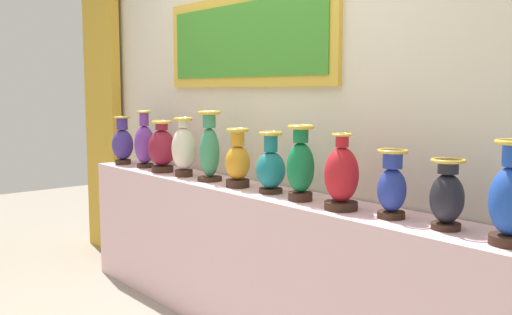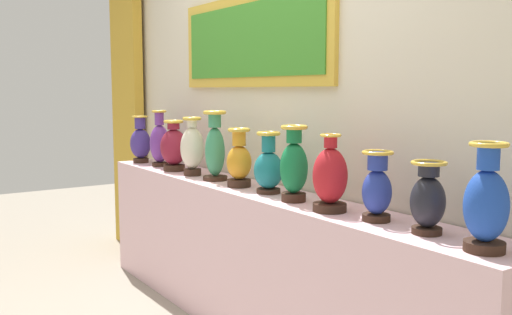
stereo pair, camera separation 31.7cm
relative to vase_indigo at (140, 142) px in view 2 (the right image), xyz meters
name	(u,v)px [view 2 (the right image)]	position (x,y,z in m)	size (l,w,h in m)	color
display_shelf	(256,262)	(1.47, 0.06, -0.58)	(3.25, 0.38, 0.84)	beige
back_wall	(291,87)	(1.46, 0.31, 0.41)	(5.12, 0.14, 2.79)	beige
curtain_gold	(127,111)	(-0.74, 0.19, 0.21)	(0.53, 0.08, 2.41)	gold
vase_indigo	(140,142)	(0.00, 0.00, 0.00)	(0.16, 0.16, 0.36)	#382319
vase_violet	(160,142)	(0.26, 0.04, 0.02)	(0.14, 0.14, 0.40)	#382319
vase_burgundy	(174,147)	(0.54, 0.01, 0.00)	(0.18, 0.18, 0.35)	#382319
vase_ivory	(192,148)	(0.81, 0.02, 0.02)	(0.15, 0.15, 0.38)	#382319
vase_jade	(215,148)	(1.06, 0.04, 0.04)	(0.15, 0.15, 0.43)	#382319
vase_amber	(239,161)	(1.34, 0.03, -0.01)	(0.14, 0.14, 0.34)	#382319
vase_teal	(268,167)	(1.61, 0.05, -0.02)	(0.16, 0.16, 0.33)	#382319
vase_emerald	(294,166)	(1.86, 0.02, 0.02)	(0.14, 0.14, 0.38)	#382319
vase_crimson	(330,178)	(2.14, 0.01, 0.00)	(0.16, 0.16, 0.35)	#382319
vase_cobalt	(377,188)	(2.40, 0.05, -0.02)	(0.13, 0.13, 0.30)	#382319
vase_onyx	(428,199)	(2.66, 0.05, -0.02)	(0.14, 0.14, 0.28)	#382319
vase_sapphire	(486,204)	(2.93, 0.01, 0.01)	(0.15, 0.15, 0.38)	#382319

